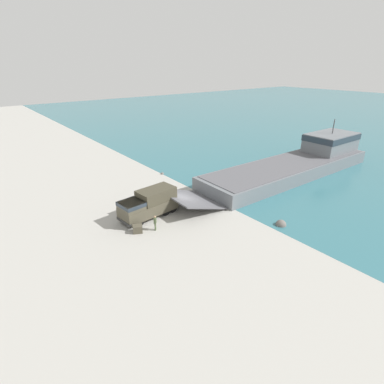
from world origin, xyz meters
TOP-DOWN VIEW (x-y plane):
  - ground_plane at (0.00, 0.00)m, footprint 240.00×240.00m
  - landing_craft at (1.05, 22.88)m, footprint 8.80×38.80m
  - military_truck at (-0.52, -4.84)m, footprint 3.30×7.12m
  - soldier_on_ramp at (2.63, -5.98)m, footprint 0.49×0.47m
  - cargo_crate at (1.87, -7.68)m, footprint 1.17×1.23m
  - shoreline_rock_a at (10.25, 5.45)m, footprint 1.19×1.19m
  - shoreline_rock_b at (-11.72, 4.18)m, footprint 0.56×0.56m

SIDE VIEW (x-z plane):
  - ground_plane at x=0.00m, z-range 0.00..0.00m
  - shoreline_rock_a at x=10.25m, z-range -0.59..0.59m
  - shoreline_rock_b at x=-11.72m, z-range -0.28..0.28m
  - cargo_crate at x=1.87m, z-range 0.00..0.81m
  - soldier_on_ramp at x=2.63m, z-range 0.13..1.84m
  - military_truck at x=-0.52m, z-range 0.05..3.16m
  - landing_craft at x=1.05m, z-range -1.97..5.61m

